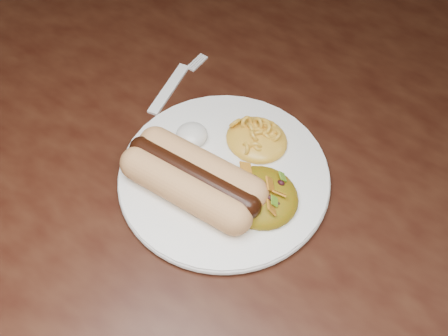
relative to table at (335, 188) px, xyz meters
The scene contains 8 objects.
floor 0.66m from the table, ahead, with size 4.00×4.00×0.00m, color brown.
table is the anchor object (origin of this frame).
plate 0.19m from the table, 128.20° to the right, with size 0.26×0.26×0.01m, color white.
hotdog 0.24m from the table, 125.13° to the right, with size 0.15×0.08×0.04m.
mac_and_cheese 0.17m from the table, 145.23° to the right, with size 0.08×0.07×0.03m, color yellow.
sour_cream 0.23m from the table, 146.08° to the right, with size 0.04×0.04×0.02m, color silver.
taco_salad 0.19m from the table, 108.28° to the right, with size 0.09×0.09×0.04m.
fork 0.28m from the table, 168.41° to the right, with size 0.02×0.15×0.00m, color white.
Camera 1 is at (0.11, -0.42, 1.29)m, focal length 42.00 mm.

